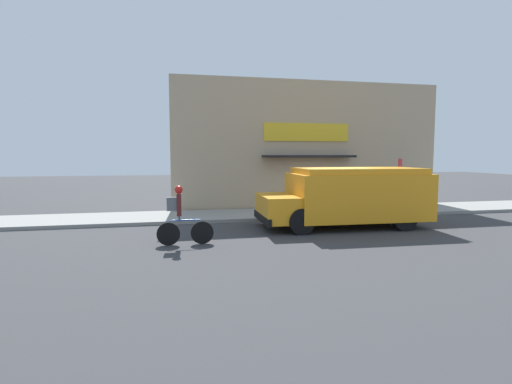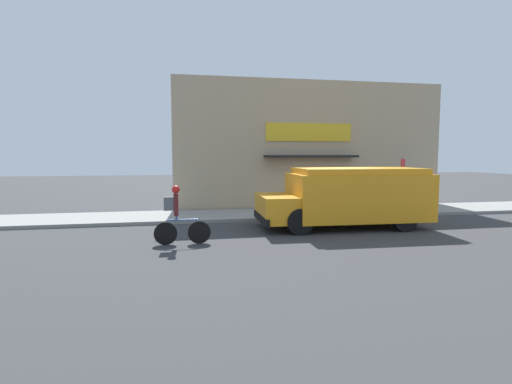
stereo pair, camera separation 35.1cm
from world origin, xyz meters
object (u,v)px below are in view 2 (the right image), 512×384
at_px(school_bus, 349,196).
at_px(stop_sign_post, 402,175).
at_px(trash_bin, 354,199).
at_px(cyclist, 178,215).

height_order(school_bus, stop_sign_post, stop_sign_post).
distance_m(school_bus, trash_bin, 3.90).
xyz_separation_m(stop_sign_post, trash_bin, (-1.59, 1.05, -1.04)).
bearing_deg(stop_sign_post, cyclist, -156.36).
height_order(cyclist, stop_sign_post, stop_sign_post).
distance_m(stop_sign_post, trash_bin, 2.17).
relative_size(stop_sign_post, trash_bin, 2.59).
bearing_deg(cyclist, school_bus, 16.13).
relative_size(school_bus, trash_bin, 6.68).
distance_m(school_bus, cyclist, 5.83).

